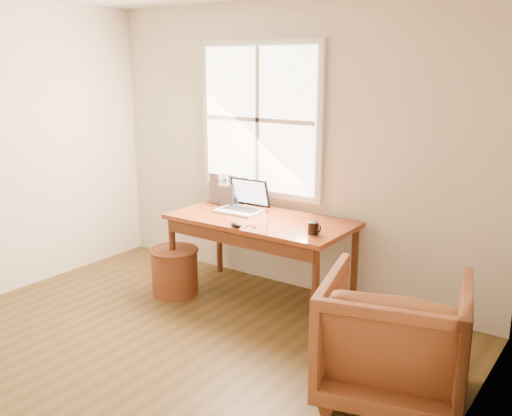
{
  "coord_description": "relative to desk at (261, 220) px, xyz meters",
  "views": [
    {
      "loc": [
        2.7,
        -2.13,
        2.05
      ],
      "look_at": [
        0.05,
        1.65,
        0.88
      ],
      "focal_mm": 40.0,
      "sensor_mm": 36.0,
      "label": 1
    }
  ],
  "objects": [
    {
      "name": "desk",
      "position": [
        0.0,
        0.0,
        0.0
      ],
      "size": [
        1.6,
        0.8,
        0.04
      ],
      "primitive_type": "cube",
      "color": "brown",
      "rests_on": "room_shell"
    },
    {
      "name": "room_shell",
      "position": [
        -0.02,
        -1.64,
        0.59
      ],
      "size": [
        4.04,
        4.54,
        2.64
      ],
      "color": "#503B1B",
      "rests_on": "ground"
    },
    {
      "name": "cd_stack_d",
      "position": [
        -0.44,
        0.36,
        0.11
      ],
      "size": [
        0.16,
        0.15,
        0.18
      ],
      "primitive_type": "cube",
      "rotation": [
        0.0,
        0.0,
        -0.2
      ],
      "color": "silver",
      "rests_on": "desk"
    },
    {
      "name": "armchair",
      "position": [
        1.55,
        -0.8,
        -0.33
      ],
      "size": [
        1.05,
        1.07,
        0.8
      ],
      "primitive_type": "imported",
      "rotation": [
        0.0,
        0.0,
        3.4
      ],
      "color": "brown",
      "rests_on": "room_shell"
    },
    {
      "name": "cd_stack_a",
      "position": [
        -0.48,
        0.31,
        0.16
      ],
      "size": [
        0.18,
        0.17,
        0.28
      ],
      "primitive_type": "cube",
      "rotation": [
        0.0,
        0.0,
        -0.36
      ],
      "color": "#B5BAC1",
      "rests_on": "desk"
    },
    {
      "name": "laptop",
      "position": [
        -0.28,
        0.05,
        0.16
      ],
      "size": [
        0.38,
        0.39,
        0.28
      ],
      "primitive_type": null,
      "rotation": [
        0.0,
        0.0,
        0.03
      ],
      "color": "silver",
      "rests_on": "desk"
    },
    {
      "name": "coffee_mug",
      "position": [
        0.6,
        -0.15,
        0.07
      ],
      "size": [
        0.1,
        0.1,
        0.1
      ],
      "primitive_type": "cylinder",
      "rotation": [
        0.0,
        0.0,
        -0.12
      ],
      "color": "black",
      "rests_on": "desk"
    },
    {
      "name": "wicker_stool",
      "position": [
        -0.72,
        -0.35,
        -0.52
      ],
      "size": [
        0.53,
        0.53,
        0.42
      ],
      "primitive_type": "cylinder",
      "rotation": [
        0.0,
        0.0,
        0.35
      ],
      "color": "brown",
      "rests_on": "room_shell"
    },
    {
      "name": "mouse",
      "position": [
        -0.01,
        -0.35,
        0.04
      ],
      "size": [
        0.13,
        0.09,
        0.04
      ],
      "primitive_type": "ellipsoid",
      "rotation": [
        0.0,
        0.0,
        -0.2
      ],
      "color": "black",
      "rests_on": "desk"
    },
    {
      "name": "cd_stack_c",
      "position": [
        -0.67,
        0.24,
        0.17
      ],
      "size": [
        0.14,
        0.12,
        0.29
      ],
      "primitive_type": "cube",
      "rotation": [
        0.0,
        0.0,
        -0.06
      ],
      "color": "#A6A8B4",
      "rests_on": "desk"
    },
    {
      "name": "cd_stack_b",
      "position": [
        -0.52,
        0.2,
        0.12
      ],
      "size": [
        0.16,
        0.15,
        0.2
      ],
      "primitive_type": "cube",
      "rotation": [
        0.0,
        0.0,
        0.3
      ],
      "color": "#26262B",
      "rests_on": "desk"
    }
  ]
}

